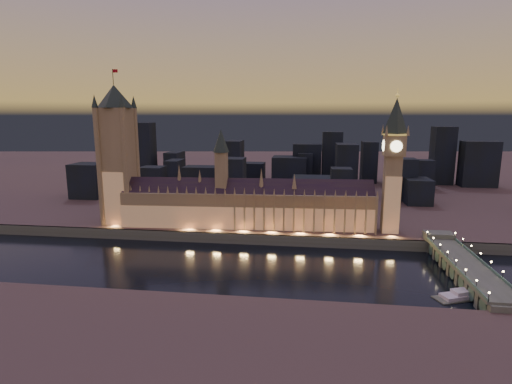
# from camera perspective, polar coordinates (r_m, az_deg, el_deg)

# --- Properties ---
(ground_plane) EXTENTS (2000.00, 2000.00, 0.00)m
(ground_plane) POSITION_cam_1_polar(r_m,az_deg,el_deg) (268.82, -2.62, -10.17)
(ground_plane) COLOR black
(ground_plane) RESTS_ON ground
(north_bank) EXTENTS (2000.00, 960.00, 8.00)m
(north_bank) POSITION_cam_1_polar(r_m,az_deg,el_deg) (773.77, 4.12, 3.97)
(north_bank) COLOR #473738
(north_bank) RESTS_ON ground
(embankment_wall) EXTENTS (2000.00, 2.50, 8.00)m
(embankment_wall) POSITION_cam_1_polar(r_m,az_deg,el_deg) (305.68, -1.28, -6.74)
(embankment_wall) COLOR #4A5242
(embankment_wall) RESTS_ON ground
(palace_of_westminster) EXTENTS (202.00, 30.33, 78.00)m
(palace_of_westminster) POSITION_cam_1_polar(r_m,az_deg,el_deg) (320.32, -1.54, -1.78)
(palace_of_westminster) COLOR olive
(palace_of_westminster) RESTS_ON north_bank
(victoria_tower) EXTENTS (31.68, 31.68, 124.51)m
(victoria_tower) POSITION_cam_1_polar(r_m,az_deg,el_deg) (346.41, -19.16, 5.86)
(victoria_tower) COLOR olive
(victoria_tower) RESTS_ON north_bank
(elizabeth_tower) EXTENTS (18.00, 18.00, 107.77)m
(elizabeth_tower) POSITION_cam_1_polar(r_m,az_deg,el_deg) (316.57, 19.07, 5.13)
(elizabeth_tower) COLOR olive
(elizabeth_tower) RESTS_ON north_bank
(westminster_bridge) EXTENTS (19.78, 113.00, 15.90)m
(westminster_bridge) POSITION_cam_1_polar(r_m,az_deg,el_deg) (276.59, 27.48, -9.50)
(westminster_bridge) COLOR #4A5242
(westminster_bridge) RESTS_ON ground
(river_boat) EXTENTS (44.08, 25.64, 4.50)m
(river_boat) POSITION_cam_1_polar(r_m,az_deg,el_deg) (251.70, 28.44, -12.66)
(river_boat) COLOR #4A5242
(river_boat) RESTS_ON ground
(city_backdrop) EXTENTS (490.66, 215.63, 78.63)m
(city_backdrop) POSITION_cam_1_polar(r_m,az_deg,el_deg) (499.24, 7.09, 3.26)
(city_backdrop) COLOR black
(city_backdrop) RESTS_ON north_bank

